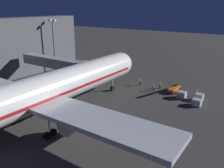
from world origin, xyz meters
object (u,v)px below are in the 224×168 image
(baggage_container_spare, at_px, (199,97))
(ground_crew_by_tug, at_px, (160,85))
(baggage_container_far_row, at_px, (182,95))
(ground_crew_near_nose_gear, at_px, (154,88))
(baggage_container_near_belt, at_px, (197,102))
(jet_bridge, at_px, (60,64))
(traffic_cone_nose_port, at_px, (131,85))
(traffic_cone_nose_starboard, at_px, (117,82))
(belt_loader, at_px, (174,88))
(apron_floodlight_mast, at_px, (54,41))
(ground_crew_under_port_wing, at_px, (196,92))
(airliner_at_gate, at_px, (25,98))
(ground_crew_marshaller_fwd, at_px, (140,81))

(baggage_container_spare, distance_m, ground_crew_by_tug, 10.44)
(baggage_container_far_row, bearing_deg, ground_crew_near_nose_gear, -4.37)
(ground_crew_by_tug, bearing_deg, baggage_container_near_belt, 152.06)
(jet_bridge, height_order, traffic_cone_nose_port, jet_bridge)
(jet_bridge, relative_size, traffic_cone_nose_starboard, 42.09)
(baggage_container_near_belt, xyz_separation_m, traffic_cone_nose_starboard, (21.82, -3.09, -0.43))
(baggage_container_spare, xyz_separation_m, traffic_cone_nose_starboard, (21.39, 0.39, -0.44))
(belt_loader, bearing_deg, apron_floodlight_mast, 4.55)
(ground_crew_under_port_wing, xyz_separation_m, traffic_cone_nose_port, (15.71, 2.50, -0.74))
(apron_floodlight_mast, relative_size, belt_loader, 1.92)
(belt_loader, xyz_separation_m, traffic_cone_nose_port, (10.43, 2.63, -0.57))
(airliner_at_gate, relative_size, ground_crew_under_port_wing, 34.00)
(baggage_container_near_belt, height_order, ground_crew_under_port_wing, ground_crew_under_port_wing)
(jet_bridge, height_order, ground_crew_marshaller_fwd, jet_bridge)
(ground_crew_under_port_wing, bearing_deg, baggage_container_spare, 121.02)
(belt_loader, bearing_deg, ground_crew_by_tug, 1.18)
(baggage_container_far_row, distance_m, ground_crew_near_nose_gear, 7.05)
(airliner_at_gate, xyz_separation_m, ground_crew_near_nose_gear, (-8.59, -29.57, -4.96))
(baggage_container_spare, bearing_deg, ground_crew_under_port_wing, -58.98)
(ground_crew_near_nose_gear, xyz_separation_m, traffic_cone_nose_port, (6.39, -0.16, -0.69))
(apron_floodlight_mast, xyz_separation_m, traffic_cone_nose_starboard, (-23.30, -0.40, -9.12))
(baggage_container_far_row, bearing_deg, traffic_cone_nose_port, -2.97)
(traffic_cone_nose_starboard, bearing_deg, airliner_at_gate, 94.23)
(airliner_at_gate, xyz_separation_m, baggage_container_near_belt, (-19.62, -26.64, -5.21))
(traffic_cone_nose_port, bearing_deg, ground_crew_near_nose_gear, 178.57)
(apron_floodlight_mast, xyz_separation_m, ground_crew_by_tug, (-34.48, -2.96, -8.40))
(belt_loader, bearing_deg, baggage_container_spare, 161.14)
(jet_bridge, bearing_deg, apron_floodlight_mast, -37.26)
(traffic_cone_nose_starboard, bearing_deg, ground_crew_near_nose_gear, 179.15)
(ground_crew_marshaller_fwd, bearing_deg, airliner_at_gate, 83.51)
(ground_crew_under_port_wing, bearing_deg, belt_loader, -1.38)
(ground_crew_by_tug, bearing_deg, apron_floodlight_mast, 4.90)
(airliner_at_gate, xyz_separation_m, ground_crew_by_tug, (-8.98, -32.29, -4.93))
(baggage_container_near_belt, bearing_deg, ground_crew_under_port_wing, -73.01)
(belt_loader, relative_size, ground_crew_near_nose_gear, 4.75)
(jet_bridge, height_order, traffic_cone_nose_starboard, jet_bridge)
(ground_crew_by_tug, bearing_deg, ground_crew_marshaller_fwd, 4.43)
(baggage_container_far_row, bearing_deg, jet_bridge, 19.13)
(airliner_at_gate, relative_size, ground_crew_marshaller_fwd, 33.31)
(baggage_container_far_row, distance_m, traffic_cone_nose_starboard, 17.83)
(ground_crew_marshaller_fwd, height_order, traffic_cone_nose_starboard, ground_crew_marshaller_fwd)
(airliner_at_gate, xyz_separation_m, apron_floodlight_mast, (25.50, -29.33, 3.47))
(traffic_cone_nose_port, bearing_deg, jet_bridge, 35.54)
(belt_loader, height_order, ground_crew_near_nose_gear, belt_loader)
(traffic_cone_nose_starboard, bearing_deg, jet_bridge, 45.67)
(apron_floodlight_mast, bearing_deg, ground_crew_by_tug, -175.10)
(apron_floodlight_mast, distance_m, ground_crew_under_port_wing, 44.31)
(ground_crew_under_port_wing, bearing_deg, traffic_cone_nose_starboard, 7.10)
(baggage_container_far_row, distance_m, ground_crew_by_tug, 7.39)
(belt_loader, distance_m, baggage_container_spare, 6.93)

